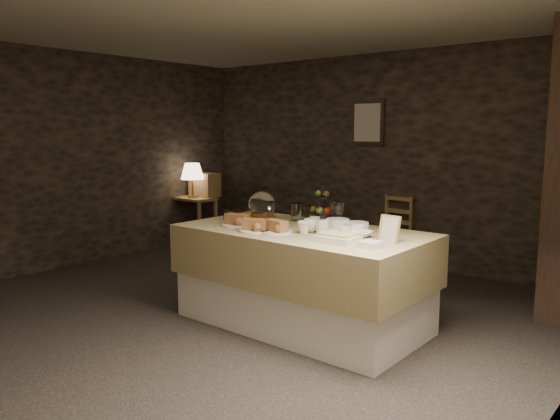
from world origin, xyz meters
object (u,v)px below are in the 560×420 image
Objects in this scene: table_lamp at (192,172)px; fruit_stand at (322,209)px; wine_rack at (205,185)px; chair at (393,236)px; buffet_table at (302,270)px; console_table at (193,206)px.

fruit_stand is at bearing -21.40° from table_lamp.
wine_rack is 0.63× the size of chair.
buffet_table is 3.63m from wine_rack.
fruit_stand is at bearing -21.88° from console_table.
chair is at bearing 15.75° from table_lamp.
chair is (2.81, 0.73, -0.19)m from console_table.
table_lamp is 0.73× the size of chair.
chair is (-0.38, 2.32, -0.10)m from buffet_table.
buffet_table is 6.26× the size of fruit_stand.
wine_rack is at bearing 155.02° from fruit_stand.
table_lamp reaches higher than buffet_table.
wine_rack reaches higher than chair.
buffet_table is at bearing -84.83° from fruit_stand.
buffet_table is at bearing -29.47° from wine_rack.
fruit_stand reaches higher than chair.
chair is 2.00× the size of fruit_stand.
table_lamp is 1.17× the size of wine_rack.
fruit_stand is (3.11, -1.22, -0.11)m from table_lamp.
fruit_stand is (3.16, -1.27, 0.39)m from console_table.
table_lamp is at bearing -90.00° from wine_rack.
chair reaches higher than console_table.
wine_rack is 1.25× the size of fruit_stand.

